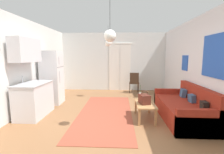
% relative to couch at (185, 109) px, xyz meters
% --- Properties ---
extents(ground_plane, '(5.34, 8.11, 0.10)m').
position_rel_couch_xyz_m(ground_plane, '(-1.97, -0.37, -0.33)').
color(ground_plane, '#8E603D').
extents(wall_back, '(4.94, 0.13, 2.65)m').
position_rel_couch_xyz_m(wall_back, '(-1.96, 3.43, 1.04)').
color(wall_back, silver).
rests_on(wall_back, ground_plane).
extents(wall_right, '(0.12, 7.71, 2.65)m').
position_rel_couch_xyz_m(wall_right, '(0.45, -0.37, 1.05)').
color(wall_right, silver).
rests_on(wall_right, ground_plane).
extents(wall_left, '(0.12, 7.71, 2.65)m').
position_rel_couch_xyz_m(wall_left, '(-4.39, -0.37, 1.05)').
color(wall_left, white).
rests_on(wall_left, ground_plane).
extents(area_rug, '(1.46, 3.37, 0.01)m').
position_rel_couch_xyz_m(area_rug, '(-2.06, 0.33, -0.27)').
color(area_rug, '#9E4733').
rests_on(area_rug, ground_plane).
extents(couch, '(0.94, 1.97, 0.86)m').
position_rel_couch_xyz_m(couch, '(0.00, 0.00, 0.00)').
color(couch, maroon).
rests_on(couch, ground_plane).
extents(coffee_table, '(0.46, 0.91, 0.43)m').
position_rel_couch_xyz_m(coffee_table, '(-1.01, -0.03, 0.09)').
color(coffee_table, '#B27F4C').
rests_on(coffee_table, ground_plane).
extents(bamboo_vase, '(0.07, 0.07, 0.40)m').
position_rel_couch_xyz_m(bamboo_vase, '(-1.10, 0.28, 0.25)').
color(bamboo_vase, beige).
rests_on(bamboo_vase, coffee_table).
extents(handbag, '(0.29, 0.33, 0.34)m').
position_rel_couch_xyz_m(handbag, '(-1.04, -0.11, 0.27)').
color(handbag, '#512319').
rests_on(handbag, coffee_table).
extents(refrigerator, '(0.63, 0.59, 1.77)m').
position_rel_couch_xyz_m(refrigerator, '(-3.93, 1.18, 0.61)').
color(refrigerator, white).
rests_on(refrigerator, ground_plane).
extents(kitchen_counter, '(0.63, 1.10, 2.06)m').
position_rel_couch_xyz_m(kitchen_counter, '(-3.98, 0.05, 0.50)').
color(kitchen_counter, silver).
rests_on(kitchen_counter, ground_plane).
extents(accent_chair, '(0.44, 0.42, 0.90)m').
position_rel_couch_xyz_m(accent_chair, '(-1.04, 2.80, 0.22)').
color(accent_chair, '#382619').
rests_on(accent_chair, ground_plane).
extents(pendant_lamp_near, '(0.24, 0.24, 0.78)m').
position_rel_couch_xyz_m(pendant_lamp_near, '(-1.85, -0.82, 1.72)').
color(pendant_lamp_near, black).
extents(pendant_lamp_far, '(0.24, 0.24, 0.71)m').
position_rel_couch_xyz_m(pendant_lamp_far, '(-2.08, 1.78, 1.79)').
color(pendant_lamp_far, black).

